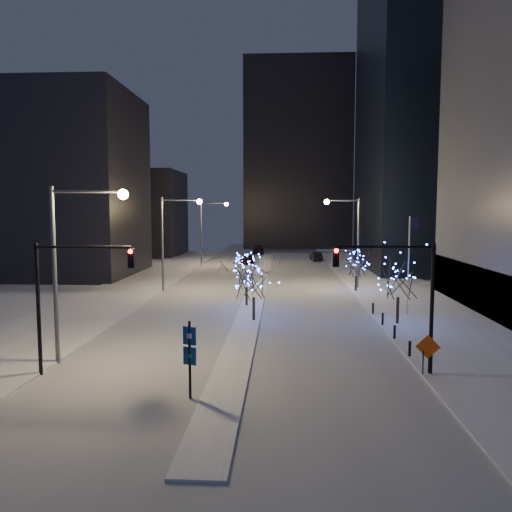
# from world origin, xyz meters

# --- Properties ---
(ground) EXTENTS (160.00, 160.00, 0.00)m
(ground) POSITION_xyz_m (0.00, 0.00, 0.00)
(ground) COLOR silver
(ground) RESTS_ON ground
(road) EXTENTS (20.00, 130.00, 0.02)m
(road) POSITION_xyz_m (0.00, 35.00, 0.01)
(road) COLOR #ABB1BA
(road) RESTS_ON ground
(median) EXTENTS (2.00, 80.00, 0.15)m
(median) POSITION_xyz_m (0.00, 30.00, 0.07)
(median) COLOR silver
(median) RESTS_ON ground
(east_sidewalk) EXTENTS (10.00, 90.00, 0.15)m
(east_sidewalk) POSITION_xyz_m (15.00, 20.00, 0.07)
(east_sidewalk) COLOR silver
(east_sidewalk) RESTS_ON ground
(west_sidewalk) EXTENTS (8.00, 90.00, 0.15)m
(west_sidewalk) POSITION_xyz_m (-14.00, 20.00, 0.07)
(west_sidewalk) COLOR silver
(west_sidewalk) RESTS_ON ground
(filler_west_near) EXTENTS (22.00, 18.00, 24.00)m
(filler_west_near) POSITION_xyz_m (-28.00, 40.00, 12.00)
(filler_west_near) COLOR black
(filler_west_near) RESTS_ON ground
(filler_west_far) EXTENTS (18.00, 16.00, 16.00)m
(filler_west_far) POSITION_xyz_m (-26.00, 70.00, 8.00)
(filler_west_far) COLOR black
(filler_west_far) RESTS_ON ground
(horizon_block) EXTENTS (24.00, 14.00, 42.00)m
(horizon_block) POSITION_xyz_m (6.00, 92.00, 21.00)
(horizon_block) COLOR black
(horizon_block) RESTS_ON ground
(street_lamp_w_near) EXTENTS (4.40, 0.56, 10.00)m
(street_lamp_w_near) POSITION_xyz_m (-8.94, 2.00, 6.50)
(street_lamp_w_near) COLOR #595E66
(street_lamp_w_near) RESTS_ON ground
(street_lamp_w_mid) EXTENTS (4.40, 0.56, 10.00)m
(street_lamp_w_mid) POSITION_xyz_m (-8.94, 27.00, 6.50)
(street_lamp_w_mid) COLOR #595E66
(street_lamp_w_mid) RESTS_ON ground
(street_lamp_w_far) EXTENTS (4.40, 0.56, 10.00)m
(street_lamp_w_far) POSITION_xyz_m (-8.94, 52.00, 6.50)
(street_lamp_w_far) COLOR #595E66
(street_lamp_w_far) RESTS_ON ground
(street_lamp_east) EXTENTS (3.90, 0.56, 10.00)m
(street_lamp_east) POSITION_xyz_m (10.08, 30.00, 6.45)
(street_lamp_east) COLOR #595E66
(street_lamp_east) RESTS_ON ground
(traffic_signal_west) EXTENTS (5.26, 0.43, 7.00)m
(traffic_signal_west) POSITION_xyz_m (-8.44, -0.00, 4.76)
(traffic_signal_west) COLOR black
(traffic_signal_west) RESTS_ON ground
(traffic_signal_east) EXTENTS (5.26, 0.43, 7.00)m
(traffic_signal_east) POSITION_xyz_m (8.94, 1.00, 4.76)
(traffic_signal_east) COLOR black
(traffic_signal_east) RESTS_ON ground
(flagpoles) EXTENTS (1.35, 2.60, 8.00)m
(flagpoles) POSITION_xyz_m (13.37, 17.25, 4.80)
(flagpoles) COLOR silver
(flagpoles) RESTS_ON east_sidewalk
(bollards) EXTENTS (0.16, 12.16, 0.90)m
(bollards) POSITION_xyz_m (10.20, 10.00, 0.60)
(bollards) COLOR black
(bollards) RESTS_ON east_sidewalk
(car_near) EXTENTS (2.34, 4.68, 1.53)m
(car_near) POSITION_xyz_m (-2.98, 54.32, 0.77)
(car_near) COLOR black
(car_near) RESTS_ON ground
(car_mid) EXTENTS (2.08, 4.53, 1.44)m
(car_mid) POSITION_xyz_m (8.42, 60.07, 0.72)
(car_mid) COLOR black
(car_mid) RESTS_ON ground
(car_far) EXTENTS (2.36, 5.37, 1.53)m
(car_far) POSITION_xyz_m (-2.09, 72.98, 0.77)
(car_far) COLOR #212227
(car_far) RESTS_ON ground
(holiday_tree_median_near) EXTENTS (5.43, 5.43, 5.19)m
(holiday_tree_median_near) POSITION_xyz_m (0.50, 13.15, 3.48)
(holiday_tree_median_near) COLOR black
(holiday_tree_median_near) RESTS_ON median
(holiday_tree_median_far) EXTENTS (3.66, 3.66, 4.52)m
(holiday_tree_median_far) POSITION_xyz_m (-0.50, 19.15, 3.09)
(holiday_tree_median_far) COLOR black
(holiday_tree_median_far) RESTS_ON median
(holiday_tree_plaza_near) EXTENTS (5.50, 5.50, 5.83)m
(holiday_tree_plaza_near) POSITION_xyz_m (11.43, 12.61, 3.88)
(holiday_tree_plaza_near) COLOR black
(holiday_tree_plaza_near) RESTS_ON east_sidewalk
(holiday_tree_plaza_far) EXTENTS (4.18, 4.18, 4.40)m
(holiday_tree_plaza_far) POSITION_xyz_m (10.50, 27.81, 3.01)
(holiday_tree_plaza_far) COLOR black
(holiday_tree_plaza_far) RESTS_ON east_sidewalk
(wayfinding_sign) EXTENTS (0.64, 0.30, 3.65)m
(wayfinding_sign) POSITION_xyz_m (-1.50, -2.87, 2.24)
(wayfinding_sign) COLOR black
(wayfinding_sign) RESTS_ON ground
(construction_sign) EXTENTS (1.26, 0.24, 2.10)m
(construction_sign) POSITION_xyz_m (10.30, 0.79, 1.41)
(construction_sign) COLOR black
(construction_sign) RESTS_ON east_sidewalk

